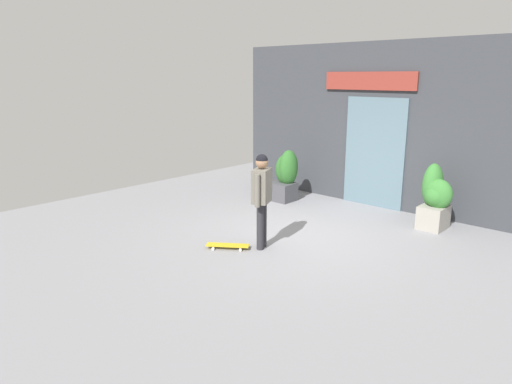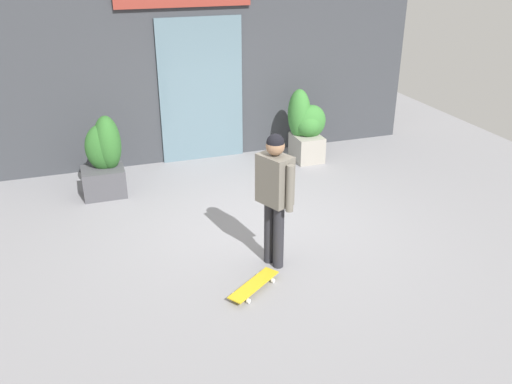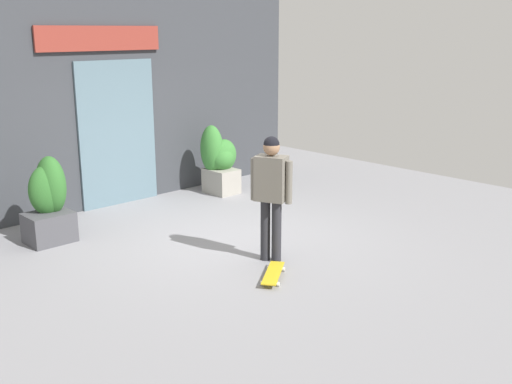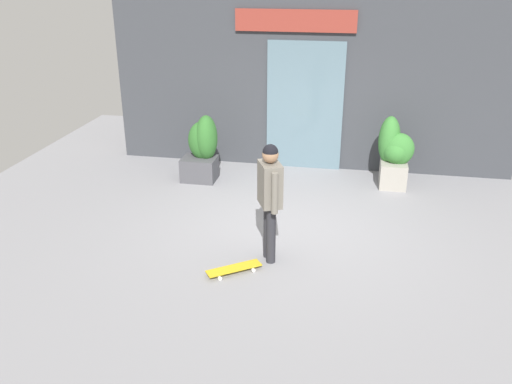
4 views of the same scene
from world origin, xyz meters
name	(u,v)px [view 2 (image 2 of 4)]	position (x,y,z in m)	size (l,w,h in m)	color
ground_plane	(260,226)	(0.00, 0.00, 0.00)	(12.00, 12.00, 0.00)	gray
building_facade	(203,55)	(0.00, 3.03, 1.86)	(7.91, 0.31, 3.75)	#383A3F
skateboarder	(275,188)	(-0.16, -0.97, 1.04)	(0.40, 0.54, 1.70)	#28282D
skateboard	(254,285)	(-0.57, -1.42, 0.06)	(0.73, 0.59, 0.08)	gold
planter_box_left	(105,156)	(-1.91, 1.86, 0.62)	(0.66, 0.63, 1.25)	#47474C
planter_box_right	(306,126)	(1.65, 2.23, 0.64)	(0.65, 0.67, 1.30)	gray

